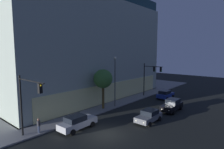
% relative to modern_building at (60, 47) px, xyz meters
% --- Properties ---
extents(ground_plane, '(120.00, 120.00, 0.00)m').
position_rel_modern_building_xyz_m(ground_plane, '(-10.78, -23.88, -10.10)').
color(ground_plane, black).
extents(modern_building, '(33.28, 31.65, 20.33)m').
position_rel_modern_building_xyz_m(modern_building, '(0.00, 0.00, 0.00)').
color(modern_building, '#4C4C51').
rests_on(modern_building, ground).
extents(traffic_light_near_corner, '(0.32, 4.78, 6.42)m').
position_rel_modern_building_xyz_m(traffic_light_near_corner, '(-16.89, -19.01, -5.60)').
color(traffic_light_near_corner, black).
rests_on(traffic_light_near_corner, sidewalk_corner).
extents(traffic_light_far_corner, '(0.49, 3.91, 6.54)m').
position_rel_modern_building_xyz_m(traffic_light_far_corner, '(7.56, -19.01, -5.44)').
color(traffic_light_far_corner, black).
rests_on(traffic_light_far_corner, sidewalk_corner).
extents(street_lamp_sidewalk, '(0.44, 0.44, 8.04)m').
position_rel_modern_building_xyz_m(street_lamp_sidewalk, '(-2.19, -18.02, -4.91)').
color(street_lamp_sidewalk, '#464646').
rests_on(street_lamp_sidewalk, sidewalk_corner).
extents(sidewalk_tree, '(2.93, 2.93, 6.16)m').
position_rel_modern_building_xyz_m(sidewalk_tree, '(-4.34, -17.40, -5.31)').
color(sidewalk_tree, brown).
rests_on(sidewalk_tree, sidewalk_corner).
extents(pedestrian_waiting, '(0.36, 0.36, 1.61)m').
position_rel_modern_building_xyz_m(pedestrian_waiting, '(-15.48, -18.27, -9.00)').
color(pedestrian_waiting, '#2D3851').
rests_on(pedestrian_waiting, sidewalk_corner).
extents(car_silver, '(4.82, 2.06, 1.68)m').
position_rel_modern_building_xyz_m(car_silver, '(-11.90, -20.43, -9.25)').
color(car_silver, '#B7BABF').
rests_on(car_silver, ground).
extents(car_grey, '(4.17, 2.02, 1.53)m').
position_rel_modern_building_xyz_m(car_grey, '(-4.41, -25.54, -9.33)').
color(car_grey, slate).
rests_on(car_grey, ground).
extents(car_black, '(4.77, 2.07, 1.80)m').
position_rel_modern_building_xyz_m(car_black, '(1.92, -25.92, -9.20)').
color(car_black, black).
rests_on(car_black, ground).
extents(car_blue, '(4.09, 2.10, 1.64)m').
position_rel_modern_building_xyz_m(car_blue, '(8.40, -21.80, -9.26)').
color(car_blue, navy).
rests_on(car_blue, ground).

